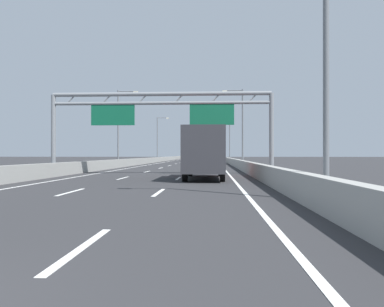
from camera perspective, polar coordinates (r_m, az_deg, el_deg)
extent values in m
plane|color=#2D2D30|center=(102.67, 0.82, -0.98)|extent=(260.00, 260.00, 0.00)
cube|color=white|center=(16.21, -17.82, -5.56)|extent=(0.16, 3.00, 0.01)
cube|color=white|center=(24.80, -10.39, -3.67)|extent=(0.16, 3.00, 0.01)
cube|color=white|center=(33.61, -6.82, -2.74)|extent=(0.16, 3.00, 0.01)
cube|color=white|center=(42.50, -4.75, -2.19)|extent=(0.16, 3.00, 0.01)
cube|color=white|center=(51.42, -3.39, -1.83)|extent=(0.16, 3.00, 0.01)
cube|color=white|center=(60.37, -2.44, -1.58)|extent=(0.16, 3.00, 0.01)
cube|color=white|center=(69.33, -1.73, -1.39)|extent=(0.16, 3.00, 0.01)
cube|color=white|center=(78.30, -1.18, -1.25)|extent=(0.16, 3.00, 0.01)
cube|color=white|center=(87.28, -0.75, -1.13)|extent=(0.16, 3.00, 0.01)
cube|color=white|center=(96.26, -0.40, -1.04)|extent=(0.16, 3.00, 0.01)
cube|color=white|center=(105.25, -0.11, -0.96)|extent=(0.16, 3.00, 0.01)
cube|color=white|center=(114.23, 0.14, -0.89)|extent=(0.16, 3.00, 0.01)
cube|color=white|center=(123.22, 0.35, -0.84)|extent=(0.16, 3.00, 0.01)
cube|color=white|center=(132.21, 0.53, -0.79)|extent=(0.16, 3.00, 0.01)
cube|color=white|center=(141.20, 0.69, -0.74)|extent=(0.16, 3.00, 0.01)
cube|color=white|center=(150.20, 0.83, -0.71)|extent=(0.16, 3.00, 0.01)
cube|color=white|center=(159.19, 0.95, -0.67)|extent=(0.16, 3.00, 0.01)
cube|color=white|center=(6.63, -16.38, -13.54)|extent=(0.16, 3.00, 0.01)
cube|color=white|center=(15.31, -5.06, -5.89)|extent=(0.16, 3.00, 0.01)
cube|color=white|center=(24.22, -2.06, -3.76)|extent=(0.16, 3.00, 0.01)
cube|color=white|center=(33.18, -0.68, -2.78)|extent=(0.16, 3.00, 0.01)
cube|color=white|center=(42.16, 0.11, -2.21)|extent=(0.16, 3.00, 0.01)
cube|color=white|center=(51.15, 0.62, -1.84)|extent=(0.16, 3.00, 0.01)
cube|color=white|center=(60.14, 0.98, -1.59)|extent=(0.16, 3.00, 0.01)
cube|color=white|center=(69.13, 1.25, -1.40)|extent=(0.16, 3.00, 0.01)
cube|color=white|center=(78.12, 1.45, -1.25)|extent=(0.16, 3.00, 0.01)
cube|color=white|center=(87.12, 1.61, -1.13)|extent=(0.16, 3.00, 0.01)
cube|color=white|center=(96.11, 1.75, -1.04)|extent=(0.16, 3.00, 0.01)
cube|color=white|center=(105.11, 1.85, -0.96)|extent=(0.16, 3.00, 0.01)
cube|color=white|center=(114.11, 1.95, -0.89)|extent=(0.16, 3.00, 0.01)
cube|color=white|center=(123.11, 2.03, -0.84)|extent=(0.16, 3.00, 0.01)
cube|color=white|center=(132.11, 2.09, -0.79)|extent=(0.16, 3.00, 0.01)
cube|color=white|center=(141.10, 2.15, -0.75)|extent=(0.16, 3.00, 0.01)
cube|color=white|center=(150.10, 2.20, -0.71)|extent=(0.16, 3.00, 0.01)
cube|color=white|center=(159.10, 2.25, -0.67)|extent=(0.16, 3.00, 0.01)
cube|color=white|center=(91.06, -2.77, -1.09)|extent=(0.16, 176.00, 0.01)
cube|color=white|center=(90.60, 3.85, -1.09)|extent=(0.16, 176.00, 0.01)
cube|color=#9E9E99|center=(113.10, -2.48, -0.66)|extent=(0.45, 220.00, 0.95)
cube|color=#9E9E99|center=(112.62, 4.53, -0.66)|extent=(0.45, 220.00, 0.95)
cylinder|color=gray|center=(31.48, -20.21, 2.72)|extent=(0.36, 0.36, 6.20)
cylinder|color=gray|center=(29.29, 11.92, 2.93)|extent=(0.36, 0.36, 6.20)
cylinder|color=gray|center=(29.53, -4.74, 8.95)|extent=(16.93, 0.32, 0.32)
cylinder|color=gray|center=(29.43, -4.74, 7.60)|extent=(16.93, 0.26, 0.26)
cylinder|color=gray|center=(31.21, -17.81, 7.81)|extent=(0.74, 0.10, 0.74)
cylinder|color=gray|center=(30.33, -12.77, 8.04)|extent=(0.74, 0.10, 0.74)
cylinder|color=gray|center=(29.70, -7.47, 8.22)|extent=(0.74, 0.10, 0.74)
cylinder|color=gray|center=(29.32, -1.98, 8.32)|extent=(0.74, 0.10, 0.74)
cylinder|color=gray|center=(29.21, 3.60, 8.35)|extent=(0.74, 0.10, 0.74)
cylinder|color=gray|center=(29.38, 9.17, 8.31)|extent=(0.74, 0.10, 0.74)
cube|color=#0F5B3D|center=(30.06, -11.88, 5.72)|extent=(3.40, 0.12, 1.60)
cube|color=#0F5B3D|center=(29.05, 3.02, 5.92)|extent=(3.40, 0.12, 1.60)
cylinder|color=slate|center=(13.55, 19.61, 13.57)|extent=(0.20, 0.20, 9.50)
cylinder|color=slate|center=(47.83, -11.09, 3.72)|extent=(0.20, 0.20, 9.50)
cylinder|color=slate|center=(48.10, -9.80, 9.22)|extent=(2.20, 0.12, 0.12)
cube|color=#F2EAC6|center=(47.86, -8.50, 9.15)|extent=(0.56, 0.28, 0.20)
cylinder|color=slate|center=(46.54, 7.67, 3.83)|extent=(0.20, 0.20, 9.50)
cylinder|color=slate|center=(47.01, 6.31, 9.44)|extent=(2.20, 0.12, 0.12)
cube|color=#F2EAC6|center=(46.94, 4.95, 9.33)|extent=(0.56, 0.28, 0.20)
cylinder|color=slate|center=(80.85, -5.26, 2.15)|extent=(0.20, 0.20, 9.50)
cylinder|color=slate|center=(81.01, -4.49, 5.41)|extent=(2.20, 0.12, 0.12)
cube|color=#F2EAC6|center=(80.87, -3.71, 5.35)|extent=(0.56, 0.28, 0.20)
cylinder|color=slate|center=(80.10, 5.71, 2.17)|extent=(0.20, 0.20, 9.50)
cylinder|color=slate|center=(80.37, 4.93, 5.45)|extent=(2.20, 0.12, 0.12)
cube|color=#F2EAC6|center=(80.33, 4.14, 5.38)|extent=(0.56, 0.28, 0.20)
cube|color=yellow|center=(124.91, 2.79, -0.53)|extent=(1.88, 4.34, 0.67)
cube|color=black|center=(124.51, 2.79, -0.25)|extent=(1.66, 1.98, 0.53)
cylinder|color=black|center=(126.54, 2.41, -0.67)|extent=(0.22, 0.64, 0.64)
cylinder|color=black|center=(126.54, 3.17, -0.67)|extent=(0.22, 0.64, 0.64)
cylinder|color=black|center=(123.30, 2.40, -0.69)|extent=(0.22, 0.64, 0.64)
cylinder|color=black|center=(123.29, 3.17, -0.69)|extent=(0.22, 0.64, 0.64)
cube|color=silver|center=(58.38, 2.66, -0.97)|extent=(1.85, 4.48, 0.72)
cube|color=black|center=(58.20, 2.66, -0.40)|extent=(1.63, 1.93, 0.45)
cylinder|color=black|center=(60.09, 1.89, -1.29)|extent=(0.22, 0.64, 0.64)
cylinder|color=black|center=(60.08, 3.45, -1.29)|extent=(0.22, 0.64, 0.64)
cylinder|color=black|center=(56.71, 1.82, -1.36)|extent=(0.22, 0.64, 0.64)
cylinder|color=black|center=(56.70, 3.47, -1.36)|extent=(0.22, 0.64, 0.64)
cube|color=#2347AD|center=(108.71, 2.92, -0.60)|extent=(1.74, 4.58, 0.63)
cube|color=black|center=(108.34, 2.92, -0.31)|extent=(1.54, 2.11, 0.49)
cylinder|color=black|center=(110.46, 2.52, -0.76)|extent=(0.22, 0.64, 0.64)
cylinder|color=black|center=(110.46, 3.31, -0.76)|extent=(0.22, 0.64, 0.64)
cylinder|color=black|center=(106.98, 2.51, -0.78)|extent=(0.22, 0.64, 0.64)
cylinder|color=black|center=(106.98, 3.32, -0.78)|extent=(0.22, 0.64, 0.64)
cube|color=#A8ADB2|center=(65.59, 2.87, -0.90)|extent=(1.72, 4.58, 0.67)
cube|color=black|center=(65.22, 2.87, -0.39)|extent=(1.51, 1.97, 0.48)
cylinder|color=black|center=(67.34, 2.23, -1.16)|extent=(0.22, 0.64, 0.64)
cylinder|color=black|center=(67.34, 3.51, -1.16)|extent=(0.22, 0.64, 0.64)
cylinder|color=black|center=(63.87, 2.19, -1.22)|extent=(0.22, 0.64, 0.64)
cylinder|color=black|center=(63.86, 3.54, -1.22)|extent=(0.22, 0.64, 0.64)
cube|color=#1E7A38|center=(137.63, 2.88, -0.50)|extent=(1.73, 4.68, 0.65)
cube|color=black|center=(136.99, 2.88, -0.26)|extent=(1.52, 2.05, 0.49)
cylinder|color=black|center=(139.43, 2.58, -0.62)|extent=(0.22, 0.64, 0.64)
cylinder|color=black|center=(139.43, 3.20, -0.62)|extent=(0.22, 0.64, 0.64)
cylinder|color=black|center=(135.85, 2.56, -0.64)|extent=(0.22, 0.64, 0.64)
cylinder|color=black|center=(135.84, 3.20, -0.64)|extent=(0.22, 0.64, 0.64)
cube|color=#B21E19|center=(26.46, 2.02, -0.33)|extent=(2.40, 2.13, 1.94)
cube|color=#333338|center=(22.55, 1.85, 0.53)|extent=(2.40, 5.29, 2.64)
cylinder|color=black|center=(26.69, -0.25, -2.41)|extent=(0.28, 0.96, 0.96)
cylinder|color=black|center=(26.65, 4.31, -2.41)|extent=(0.28, 0.96, 0.96)
cylinder|color=black|center=(21.38, -1.07, -2.97)|extent=(0.28, 0.96, 0.96)
cylinder|color=black|center=(21.33, 4.63, -2.98)|extent=(0.28, 0.96, 0.96)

